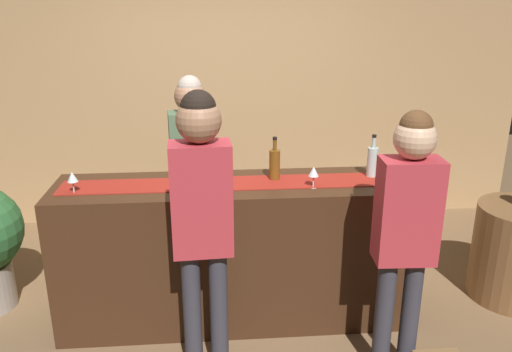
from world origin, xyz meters
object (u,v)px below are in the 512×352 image
wine_glass_near_customer (72,178)px  wine_bottle_amber (275,164)px  wine_glass_mid_counter (217,172)px  bartender (193,159)px  wine_glass_far_end (314,172)px  customer_sipping (406,221)px  wine_bottle_clear (372,161)px  customer_browsing (202,207)px

wine_glass_near_customer → wine_bottle_amber: bearing=6.8°
wine_glass_mid_counter → bartender: bearing=106.5°
wine_glass_mid_counter → bartender: 0.67m
wine_glass_far_end → customer_sipping: 0.72m
wine_bottle_amber → customer_sipping: size_ratio=0.18×
wine_bottle_amber → bartender: bearing=138.0°
wine_bottle_clear → wine_glass_far_end: 0.48m
wine_glass_near_customer → customer_browsing: bearing=-30.1°
wine_glass_near_customer → customer_browsing: 0.95m
wine_bottle_amber → wine_glass_near_customer: (-1.31, -0.16, -0.01)m
customer_browsing → wine_bottle_clear: bearing=25.4°
wine_glass_near_customer → wine_glass_mid_counter: (0.92, 0.05, 0.00)m
wine_bottle_amber → wine_glass_near_customer: size_ratio=2.10×
customer_sipping → customer_browsing: size_ratio=0.94×
wine_bottle_amber → wine_glass_far_end: bearing=-36.6°
wine_bottle_clear → wine_glass_mid_counter: bearing=-173.9°
wine_glass_near_customer → customer_sipping: bearing=-16.4°
wine_bottle_clear → wine_glass_far_end: (-0.45, -0.18, -0.01)m
wine_bottle_clear → customer_sipping: customer_sipping is taller
wine_bottle_amber → customer_browsing: size_ratio=0.17×
wine_bottle_clear → bartender: 1.37m
wine_bottle_amber → wine_glass_far_end: size_ratio=2.10×
wine_glass_near_customer → wine_glass_mid_counter: size_ratio=1.00×
wine_glass_far_end → bartender: 1.08m
wine_bottle_amber → customer_sipping: bearing=-47.9°
customer_browsing → wine_glass_far_end: bearing=29.2°
wine_bottle_amber → wine_glass_far_end: wine_bottle_amber is taller
bartender → customer_browsing: 1.16m
wine_bottle_amber → wine_bottle_clear: same height
wine_glass_mid_counter → wine_glass_near_customer: bearing=-177.1°
wine_glass_mid_counter → bartender: size_ratio=0.09×
wine_bottle_clear → customer_browsing: bearing=-151.4°
wine_glass_mid_counter → customer_sipping: customer_sipping is taller
wine_bottle_amber → customer_browsing: customer_browsing is taller
wine_bottle_amber → customer_sipping: 1.00m
wine_glass_mid_counter → customer_sipping: 1.23m
customer_sipping → bartender: bearing=137.4°
customer_browsing → wine_bottle_amber: bearing=49.3°
wine_bottle_amber → bartender: 0.79m
wine_glass_near_customer → customer_browsing: customer_browsing is taller
wine_glass_mid_counter → customer_sipping: size_ratio=0.09×
wine_glass_far_end → customer_sipping: size_ratio=0.09×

